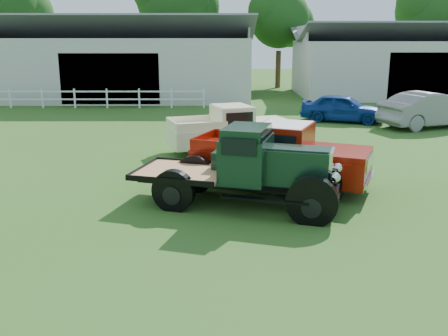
{
  "coord_description": "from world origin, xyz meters",
  "views": [
    {
      "loc": [
        0.16,
        -11.0,
        4.25
      ],
      "look_at": [
        0.2,
        1.2,
        1.05
      ],
      "focal_mm": 40.0,
      "sensor_mm": 36.0,
      "label": 1
    }
  ],
  "objects_px": {
    "red_pickup": "(280,155)",
    "misc_car_grey": "(431,110)",
    "vintage_flatbed": "(243,167)",
    "misc_car_blue": "(343,108)",
    "white_pickup": "(230,129)"
  },
  "relations": [
    {
      "from": "vintage_flatbed",
      "to": "white_pickup",
      "type": "relative_size",
      "value": 1.11
    },
    {
      "from": "vintage_flatbed",
      "to": "misc_car_grey",
      "type": "bearing_deg",
      "value": 66.69
    },
    {
      "from": "misc_car_blue",
      "to": "misc_car_grey",
      "type": "bearing_deg",
      "value": -92.04
    },
    {
      "from": "misc_car_blue",
      "to": "misc_car_grey",
      "type": "distance_m",
      "value": 4.22
    },
    {
      "from": "red_pickup",
      "to": "misc_car_grey",
      "type": "bearing_deg",
      "value": 72.3
    },
    {
      "from": "red_pickup",
      "to": "white_pickup",
      "type": "distance_m",
      "value": 4.79
    },
    {
      "from": "misc_car_blue",
      "to": "white_pickup",
      "type": "bearing_deg",
      "value": 160.76
    },
    {
      "from": "red_pickup",
      "to": "misc_car_grey",
      "type": "relative_size",
      "value": 1.01
    },
    {
      "from": "white_pickup",
      "to": "misc_car_grey",
      "type": "height_order",
      "value": "white_pickup"
    },
    {
      "from": "vintage_flatbed",
      "to": "red_pickup",
      "type": "height_order",
      "value": "vintage_flatbed"
    },
    {
      "from": "red_pickup",
      "to": "misc_car_grey",
      "type": "xyz_separation_m",
      "value": [
        8.45,
        9.99,
        -0.1
      ]
    },
    {
      "from": "white_pickup",
      "to": "misc_car_blue",
      "type": "xyz_separation_m",
      "value": [
        5.97,
        7.06,
        -0.15
      ]
    },
    {
      "from": "misc_car_grey",
      "to": "red_pickup",
      "type": "bearing_deg",
      "value": 118.89
    },
    {
      "from": "white_pickup",
      "to": "misc_car_blue",
      "type": "distance_m",
      "value": 9.25
    },
    {
      "from": "vintage_flatbed",
      "to": "misc_car_grey",
      "type": "relative_size",
      "value": 1.02
    }
  ]
}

